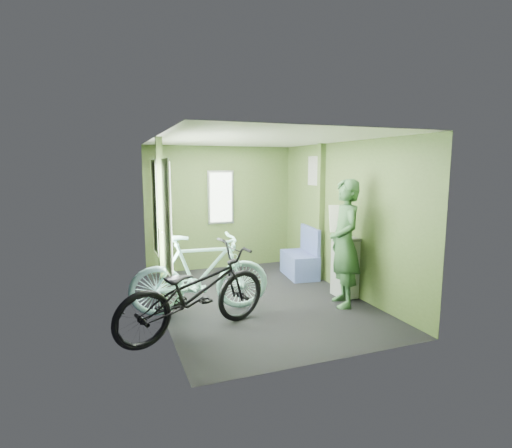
{
  "coord_description": "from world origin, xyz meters",
  "views": [
    {
      "loc": [
        -2.02,
        -5.25,
        1.94
      ],
      "look_at": [
        0.0,
        0.1,
        1.1
      ],
      "focal_mm": 28.0,
      "sensor_mm": 36.0,
      "label": 1
    }
  ],
  "objects": [
    {
      "name": "passenger",
      "position": [
        1.03,
        -0.64,
        0.88
      ],
      "size": [
        0.58,
        0.75,
        1.76
      ],
      "rotation": [
        0.0,
        0.0,
        -1.84
      ],
      "color": "#2C512E",
      "rests_on": "ground"
    },
    {
      "name": "bicycle_black",
      "position": [
        -1.12,
        -0.89,
        0.0
      ],
      "size": [
        2.09,
        1.35,
        1.08
      ],
      "primitive_type": "imported",
      "rotation": [
        0.0,
        -0.08,
        1.9
      ],
      "color": "black",
      "rests_on": "ground"
    },
    {
      "name": "bicycle_mint",
      "position": [
        -0.92,
        -0.3,
        0.0
      ],
      "size": [
        1.88,
        0.87,
        1.17
      ],
      "primitive_type": "imported",
      "rotation": [
        0.0,
        -0.17,
        1.47
      ],
      "color": "#9EE3DA",
      "rests_on": "ground"
    },
    {
      "name": "waste_box",
      "position": [
        1.26,
        -0.31,
        0.45
      ],
      "size": [
        0.26,
        0.37,
        0.9
      ],
      "primitive_type": "cube",
      "color": "gray",
      "rests_on": "ground"
    },
    {
      "name": "bench_seat",
      "position": [
        1.14,
        0.89,
        0.26
      ],
      "size": [
        0.56,
        0.88,
        0.87
      ],
      "rotation": [
        0.0,
        0.0,
        -0.12
      ],
      "color": "navy",
      "rests_on": "ground"
    },
    {
      "name": "room",
      "position": [
        -0.04,
        0.04,
        1.44
      ],
      "size": [
        4.0,
        4.02,
        2.31
      ],
      "color": "black",
      "rests_on": "ground"
    }
  ]
}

